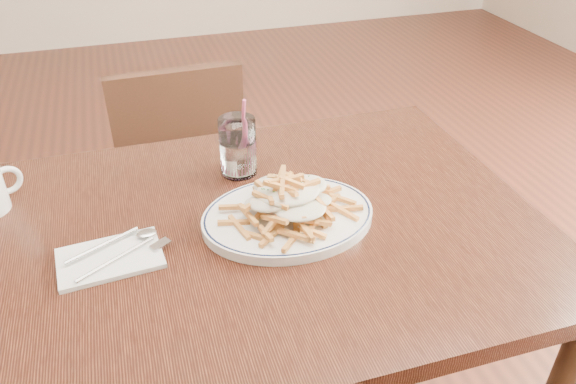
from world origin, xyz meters
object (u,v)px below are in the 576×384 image
object	(u,v)px
fries_plate	(288,217)
loaded_fries	(288,197)
water_glass	(238,149)
chair_far	(181,166)
table	(238,259)

from	to	relation	value
fries_plate	loaded_fries	xyz separation A→B (m)	(-0.00, 0.00, 0.05)
water_glass	loaded_fries	bearing A→B (deg)	-76.84
chair_far	fries_plate	bearing A→B (deg)	-79.88
table	water_glass	distance (m)	0.25
table	chair_far	size ratio (longest dim) A/B	1.44
loaded_fries	water_glass	xyz separation A→B (m)	(-0.05, 0.21, -0.00)
loaded_fries	water_glass	size ratio (longest dim) A/B	1.55
chair_far	water_glass	bearing A→B (deg)	-81.09
chair_far	loaded_fries	world-z (taller)	loaded_fries
table	loaded_fries	xyz separation A→B (m)	(0.10, -0.01, 0.14)
chair_far	loaded_fries	distance (m)	0.83
table	water_glass	size ratio (longest dim) A/B	6.76
fries_plate	table	bearing A→B (deg)	175.45
fries_plate	water_glass	bearing A→B (deg)	103.16
loaded_fries	chair_far	bearing A→B (deg)	100.12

